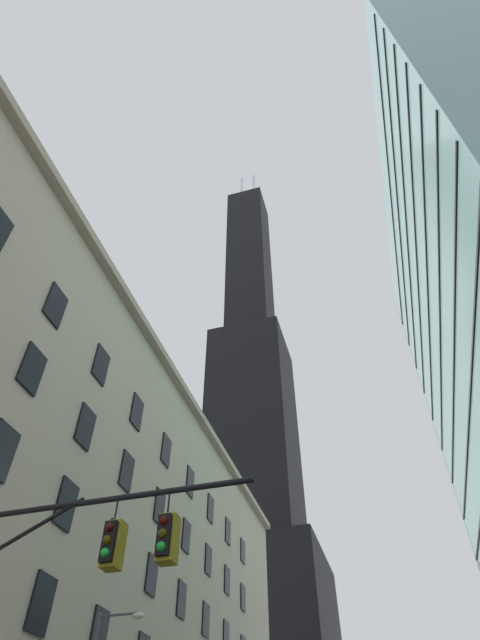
{
  "coord_description": "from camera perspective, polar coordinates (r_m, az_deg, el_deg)",
  "views": [
    {
      "loc": [
        3.25,
        -6.68,
        1.9
      ],
      "look_at": [
        -2.1,
        11.67,
        20.77
      ],
      "focal_mm": 28.48,
      "sensor_mm": 36.0,
      "label": 1
    }
  ],
  "objects": [
    {
      "name": "traffic_signal_mast",
      "position": [
        13.19,
        -19.62,
        -26.67
      ],
      "size": [
        7.46,
        0.63,
        7.52
      ],
      "color": "black",
      "rests_on": "sidewalk_left"
    },
    {
      "name": "station_building",
      "position": [
        39.13,
        -20.19,
        -24.34
      ],
      "size": [
        15.47,
        59.25,
        27.91
      ],
      "color": "#BCAF93",
      "rests_on": "ground"
    },
    {
      "name": "dark_skyscraper",
      "position": [
        110.81,
        1.55,
        -17.54
      ],
      "size": [
        25.57,
        25.57,
        175.0
      ],
      "color": "black",
      "rests_on": "ground"
    }
  ]
}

